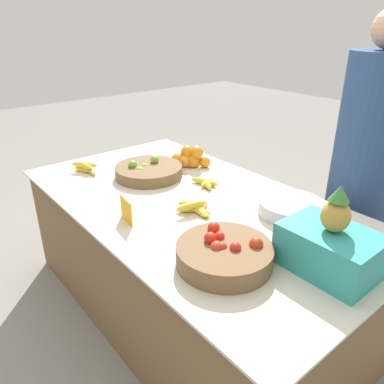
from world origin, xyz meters
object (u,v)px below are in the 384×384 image
object	(u,v)px
price_sign	(126,210)
metal_bowl	(291,207)
vendor_person	(362,180)
produce_crate	(330,246)
tomato_basket	(224,254)
lime_bowl	(149,171)

from	to	relation	value
price_sign	metal_bowl	bearing A→B (deg)	64.71
vendor_person	produce_crate	bearing A→B (deg)	-69.60
price_sign	produce_crate	xyz separation A→B (m)	(0.75, 0.37, 0.04)
price_sign	produce_crate	distance (m)	0.84
tomato_basket	metal_bowl	size ratio (longest dim) A/B	1.19
lime_bowl	price_sign	bearing A→B (deg)	-43.89
metal_bowl	produce_crate	xyz separation A→B (m)	(0.34, -0.24, 0.06)
price_sign	produce_crate	world-z (taller)	produce_crate
tomato_basket	produce_crate	bearing A→B (deg)	45.69
vendor_person	lime_bowl	bearing A→B (deg)	-138.37
tomato_basket	produce_crate	distance (m)	0.37
price_sign	produce_crate	size ratio (longest dim) A/B	0.36
lime_bowl	metal_bowl	world-z (taller)	lime_bowl
metal_bowl	produce_crate	distance (m)	0.42
lime_bowl	vendor_person	world-z (taller)	vendor_person
tomato_basket	vendor_person	bearing A→B (deg)	91.31
tomato_basket	price_sign	bearing A→B (deg)	-167.26
lime_bowl	tomato_basket	bearing A→B (deg)	-15.89
metal_bowl	vendor_person	distance (m)	0.51
lime_bowl	metal_bowl	xyz separation A→B (m)	(0.79, 0.25, -0.00)
lime_bowl	price_sign	xyz separation A→B (m)	(0.38, -0.36, 0.02)
produce_crate	tomato_basket	bearing A→B (deg)	-134.31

